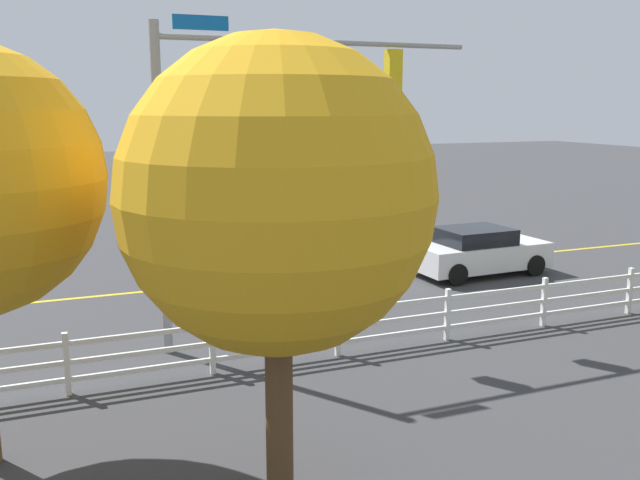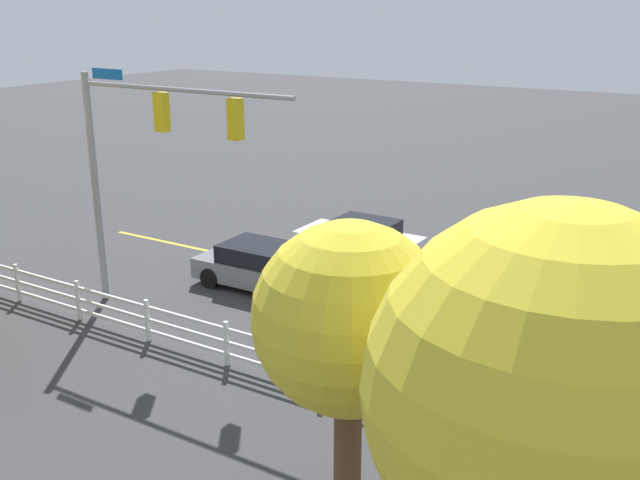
% 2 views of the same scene
% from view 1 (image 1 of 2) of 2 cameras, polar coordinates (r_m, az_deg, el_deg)
% --- Properties ---
extents(ground_plane, '(120.00, 120.00, 0.00)m').
position_cam_1_polar(ground_plane, '(20.79, -0.01, -2.89)').
color(ground_plane, '#38383A').
extents(lane_center_stripe, '(28.00, 0.16, 0.01)m').
position_cam_1_polar(lane_center_stripe, '(22.54, 9.48, -1.92)').
color(lane_center_stripe, gold).
rests_on(lane_center_stripe, ground_plane).
extents(signal_assembly, '(6.95, 0.38, 6.76)m').
position_cam_1_polar(signal_assembly, '(14.36, -5.27, 9.93)').
color(signal_assembly, gray).
rests_on(signal_assembly, ground_plane).
extents(car_0, '(4.19, 2.06, 1.43)m').
position_cam_1_polar(car_0, '(21.24, 13.01, -0.92)').
color(car_0, silver).
rests_on(car_0, ground_plane).
extents(car_1, '(4.26, 2.05, 1.44)m').
position_cam_1_polar(car_1, '(22.27, -3.03, -0.10)').
color(car_1, silver).
rests_on(car_1, ground_plane).
extents(car_2, '(4.53, 2.00, 1.39)m').
position_cam_1_polar(car_2, '(18.36, -3.00, -2.61)').
color(car_2, slate).
rests_on(car_2, ground_plane).
extents(white_rail_fence, '(26.10, 0.10, 1.15)m').
position_cam_1_polar(white_rail_fence, '(16.73, 18.14, -4.83)').
color(white_rail_fence, white).
rests_on(white_rail_fence, ground_plane).
extents(tree_2, '(3.91, 3.91, 5.93)m').
position_cam_1_polar(tree_2, '(8.37, -3.63, 3.61)').
color(tree_2, brown).
rests_on(tree_2, ground_plane).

